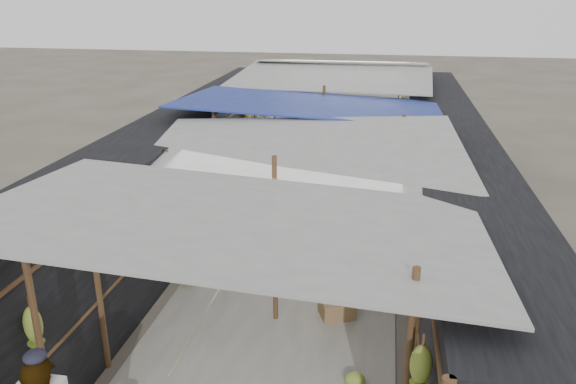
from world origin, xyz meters
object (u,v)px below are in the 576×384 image
Objects in this scene: crate_near at (360,284)px; vendor_seated at (371,176)px; shopper_blue at (311,148)px; black_basin at (390,203)px.

vendor_seated is at bearing 75.00° from crate_near.
crate_near is 6.19m from shopper_blue.
shopper_blue reaches higher than crate_near.
vendor_seated reaches higher than crate_near.
shopper_blue reaches higher than vendor_seated.
shopper_blue is (-1.63, 5.94, 0.63)m from crate_near.
black_basin is 2.94m from shopper_blue.
crate_near is 0.83× the size of black_basin.
vendor_seated is at bearing -44.07° from shopper_blue.
crate_near is 4.04m from black_basin.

